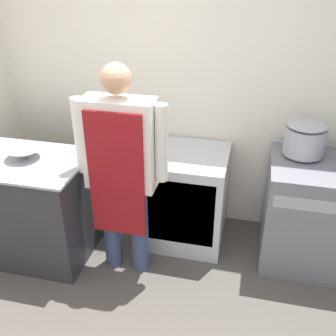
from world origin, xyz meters
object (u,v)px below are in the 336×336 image
mixing_bowl (24,153)px  stove (319,213)px  person_cook (121,163)px  stock_pot (305,138)px  fridge_unit (186,197)px

mixing_bowl → stove: bearing=10.3°
person_cook → stock_pot: person_cook is taller
stove → person_cook: size_ratio=0.54×
stock_pot → mixing_bowl: bearing=-165.6°
person_cook → mixing_bowl: size_ratio=6.14×
stove → stock_pot: bearing=147.4°
person_cook → fridge_unit: bearing=52.4°
stove → mixing_bowl: bearing=-169.7°
person_cook → mixing_bowl: (-0.81, 0.04, -0.04)m
fridge_unit → mixing_bowl: mixing_bowl is taller
stove → person_cook: bearing=-162.9°
stock_pot → fridge_unit: bearing=-175.0°
stove → mixing_bowl: size_ratio=3.30×
stove → stock_pot: 0.64m
person_cook → stock_pot: bearing=24.2°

